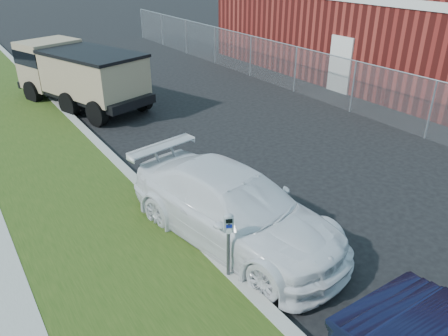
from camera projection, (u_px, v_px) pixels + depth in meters
ground at (301, 209)px, 9.70m from camera, size 120.00×120.00×0.00m
streetside at (16, 245)px, 8.41m from camera, size 6.12×50.00×0.15m
chainlink_fence at (296, 61)px, 17.33m from camera, size 0.06×30.06×30.00m
brick_building at (378, 23)px, 20.66m from camera, size 9.20×14.20×4.17m
parking_meter at (228, 232)px, 7.14m from camera, size 0.20×0.17×1.25m
white_wagon at (233, 207)px, 8.46m from camera, size 2.83×5.12×1.40m
dump_truck at (78, 73)px, 15.75m from camera, size 3.68×5.89×2.17m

